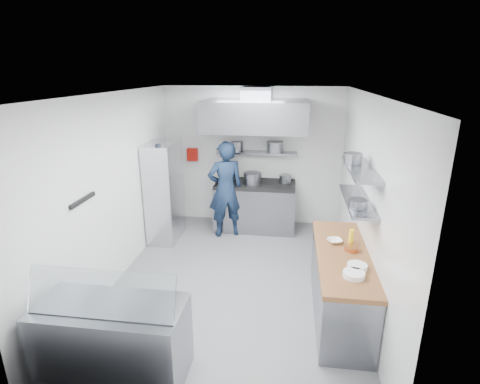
# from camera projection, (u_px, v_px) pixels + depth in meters

# --- Properties ---
(floor) EXTENTS (5.00, 5.00, 0.00)m
(floor) POSITION_uv_depth(u_px,v_px,m) (235.00, 281.00, 5.76)
(floor) COLOR #535356
(floor) RESTS_ON ground
(ceiling) EXTENTS (5.00, 5.00, 0.00)m
(ceiling) POSITION_uv_depth(u_px,v_px,m) (234.00, 94.00, 4.89)
(ceiling) COLOR silver
(ceiling) RESTS_ON wall_back
(wall_back) EXTENTS (3.60, 2.80, 0.02)m
(wall_back) POSITION_uv_depth(u_px,v_px,m) (253.00, 157.00, 7.68)
(wall_back) COLOR white
(wall_back) RESTS_ON floor
(wall_front) EXTENTS (3.60, 2.80, 0.02)m
(wall_front) POSITION_uv_depth(u_px,v_px,m) (187.00, 294.00, 2.97)
(wall_front) COLOR white
(wall_front) RESTS_ON floor
(wall_left) EXTENTS (2.80, 5.00, 0.02)m
(wall_left) POSITION_uv_depth(u_px,v_px,m) (115.00, 190.00, 5.56)
(wall_left) COLOR white
(wall_left) RESTS_ON floor
(wall_right) EXTENTS (2.80, 5.00, 0.02)m
(wall_right) POSITION_uv_depth(u_px,v_px,m) (365.00, 201.00, 5.09)
(wall_right) COLOR white
(wall_right) RESTS_ON floor
(gas_range) EXTENTS (1.60, 0.80, 0.90)m
(gas_range) POSITION_uv_depth(u_px,v_px,m) (255.00, 207.00, 7.58)
(gas_range) COLOR gray
(gas_range) RESTS_ON floor
(cooktop) EXTENTS (1.57, 0.78, 0.06)m
(cooktop) POSITION_uv_depth(u_px,v_px,m) (255.00, 184.00, 7.43)
(cooktop) COLOR black
(cooktop) RESTS_ON gas_range
(stock_pot_left) EXTENTS (0.28, 0.28, 0.20)m
(stock_pot_left) POSITION_uv_depth(u_px,v_px,m) (230.00, 174.00, 7.70)
(stock_pot_left) COLOR slate
(stock_pot_left) RESTS_ON cooktop
(stock_pot_mid) EXTENTS (0.34, 0.34, 0.24)m
(stock_pot_mid) POSITION_uv_depth(u_px,v_px,m) (252.00, 178.00, 7.29)
(stock_pot_mid) COLOR slate
(stock_pot_mid) RESTS_ON cooktop
(stock_pot_right) EXTENTS (0.23, 0.23, 0.16)m
(stock_pot_right) POSITION_uv_depth(u_px,v_px,m) (285.00, 179.00, 7.42)
(stock_pot_right) COLOR slate
(stock_pot_right) RESTS_ON cooktop
(over_range_shelf) EXTENTS (1.60, 0.30, 0.04)m
(over_range_shelf) POSITION_uv_depth(u_px,v_px,m) (257.00, 153.00, 7.47)
(over_range_shelf) COLOR gray
(over_range_shelf) RESTS_ON wall_back
(shelf_pot_a) EXTENTS (0.25, 0.25, 0.18)m
(shelf_pot_a) POSITION_uv_depth(u_px,v_px,m) (237.00, 146.00, 7.58)
(shelf_pot_a) COLOR slate
(shelf_pot_a) RESTS_ON over_range_shelf
(shelf_pot_b) EXTENTS (0.31, 0.31, 0.22)m
(shelf_pot_b) POSITION_uv_depth(u_px,v_px,m) (275.00, 147.00, 7.32)
(shelf_pot_b) COLOR slate
(shelf_pot_b) RESTS_ON over_range_shelf
(extractor_hood) EXTENTS (1.90, 1.15, 0.55)m
(extractor_hood) POSITION_uv_depth(u_px,v_px,m) (255.00, 116.00, 6.84)
(extractor_hood) COLOR gray
(extractor_hood) RESTS_ON wall_back
(hood_duct) EXTENTS (0.55, 0.55, 0.24)m
(hood_duct) POSITION_uv_depth(u_px,v_px,m) (257.00, 93.00, 6.94)
(hood_duct) COLOR slate
(hood_duct) RESTS_ON extractor_hood
(red_firebox) EXTENTS (0.22, 0.10, 0.26)m
(red_firebox) POSITION_uv_depth(u_px,v_px,m) (193.00, 154.00, 7.78)
(red_firebox) COLOR #A7140D
(red_firebox) RESTS_ON wall_back
(chef) EXTENTS (0.80, 0.68, 1.86)m
(chef) POSITION_uv_depth(u_px,v_px,m) (226.00, 190.00, 7.10)
(chef) COLOR #122138
(chef) RESTS_ON floor
(wire_rack) EXTENTS (0.50, 0.90, 1.85)m
(wire_rack) POSITION_uv_depth(u_px,v_px,m) (165.00, 192.00, 6.98)
(wire_rack) COLOR silver
(wire_rack) RESTS_ON floor
(rack_bin_a) EXTENTS (0.17, 0.21, 0.19)m
(rack_bin_a) POSITION_uv_depth(u_px,v_px,m) (160.00, 204.00, 6.73)
(rack_bin_a) COLOR white
(rack_bin_a) RESTS_ON wire_rack
(rack_bin_b) EXTENTS (0.14, 0.18, 0.16)m
(rack_bin_b) POSITION_uv_depth(u_px,v_px,m) (162.00, 174.00, 6.78)
(rack_bin_b) COLOR yellow
(rack_bin_b) RESTS_ON wire_rack
(rack_jar) EXTENTS (0.10, 0.10, 0.18)m
(rack_jar) POSITION_uv_depth(u_px,v_px,m) (158.00, 149.00, 6.40)
(rack_jar) COLOR black
(rack_jar) RESTS_ON wire_rack
(knife_strip) EXTENTS (0.04, 0.55, 0.05)m
(knife_strip) POSITION_uv_depth(u_px,v_px,m) (83.00, 200.00, 4.66)
(knife_strip) COLOR black
(knife_strip) RESTS_ON wall_left
(prep_counter_base) EXTENTS (0.62, 2.00, 0.84)m
(prep_counter_base) POSITION_uv_depth(u_px,v_px,m) (340.00, 286.00, 4.87)
(prep_counter_base) COLOR gray
(prep_counter_base) RESTS_ON floor
(prep_counter_top) EXTENTS (0.65, 2.04, 0.06)m
(prep_counter_top) POSITION_uv_depth(u_px,v_px,m) (343.00, 255.00, 4.73)
(prep_counter_top) COLOR brown
(prep_counter_top) RESTS_ON prep_counter_base
(plate_stack_a) EXTENTS (0.24, 0.24, 0.06)m
(plate_stack_a) POSITION_uv_depth(u_px,v_px,m) (354.00, 274.00, 4.16)
(plate_stack_a) COLOR white
(plate_stack_a) RESTS_ON prep_counter_top
(plate_stack_b) EXTENTS (0.23, 0.23, 0.06)m
(plate_stack_b) POSITION_uv_depth(u_px,v_px,m) (357.00, 267.00, 4.32)
(plate_stack_b) COLOR white
(plate_stack_b) RESTS_ON prep_counter_top
(copper_pan) EXTENTS (0.18, 0.18, 0.06)m
(copper_pan) POSITION_uv_depth(u_px,v_px,m) (351.00, 248.00, 4.76)
(copper_pan) COLOR #C46B37
(copper_pan) RESTS_ON prep_counter_top
(squeeze_bottle) EXTENTS (0.07, 0.07, 0.18)m
(squeeze_bottle) POSITION_uv_depth(u_px,v_px,m) (351.00, 236.00, 4.98)
(squeeze_bottle) COLOR yellow
(squeeze_bottle) RESTS_ON prep_counter_top
(mixing_bowl) EXTENTS (0.24, 0.24, 0.05)m
(mixing_bowl) POSITION_uv_depth(u_px,v_px,m) (335.00, 241.00, 4.99)
(mixing_bowl) COLOR white
(mixing_bowl) RESTS_ON prep_counter_top
(wall_shelf_lower) EXTENTS (0.30, 1.30, 0.04)m
(wall_shelf_lower) POSITION_uv_depth(u_px,v_px,m) (357.00, 201.00, 4.80)
(wall_shelf_lower) COLOR gray
(wall_shelf_lower) RESTS_ON wall_right
(wall_shelf_upper) EXTENTS (0.30, 1.30, 0.04)m
(wall_shelf_upper) POSITION_uv_depth(u_px,v_px,m) (360.00, 169.00, 4.66)
(wall_shelf_upper) COLOR gray
(wall_shelf_upper) RESTS_ON wall_right
(shelf_pot_c) EXTENTS (0.23, 0.23, 0.10)m
(shelf_pot_c) POSITION_uv_depth(u_px,v_px,m) (358.00, 204.00, 4.48)
(shelf_pot_c) COLOR slate
(shelf_pot_c) RESTS_ON wall_shelf_lower
(shelf_pot_d) EXTENTS (0.24, 0.24, 0.14)m
(shelf_pot_d) POSITION_uv_depth(u_px,v_px,m) (353.00, 158.00, 4.82)
(shelf_pot_d) COLOR slate
(shelf_pot_d) RESTS_ON wall_shelf_upper
(display_case) EXTENTS (1.50, 0.70, 0.85)m
(display_case) POSITION_uv_depth(u_px,v_px,m) (113.00, 341.00, 3.87)
(display_case) COLOR gray
(display_case) RESTS_ON floor
(display_glass) EXTENTS (1.47, 0.19, 0.42)m
(display_glass) POSITION_uv_depth(u_px,v_px,m) (101.00, 294.00, 3.55)
(display_glass) COLOR silver
(display_glass) RESTS_ON display_case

